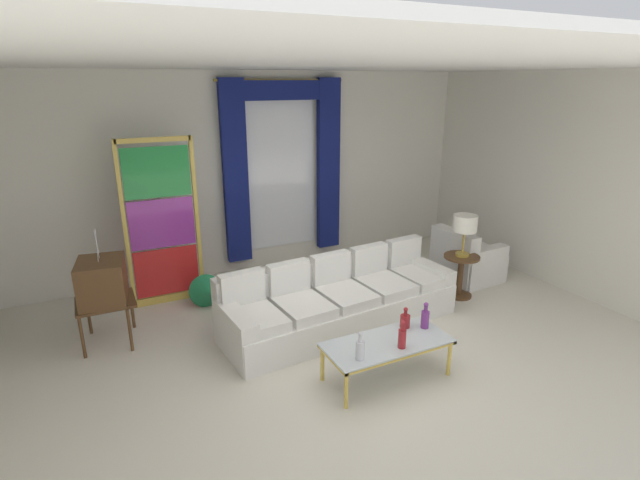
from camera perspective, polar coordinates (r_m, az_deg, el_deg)
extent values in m
plane|color=silver|center=(5.47, 3.65, -13.32)|extent=(16.00, 16.00, 0.00)
cube|color=white|center=(7.58, -7.77, 7.79)|extent=(8.00, 0.12, 3.00)
cube|color=white|center=(7.70, 25.99, 6.28)|extent=(0.12, 7.00, 3.00)
cube|color=white|center=(5.36, -0.17, 19.98)|extent=(8.00, 7.60, 0.04)
cube|color=white|center=(7.64, -4.57, 8.37)|extent=(1.10, 0.02, 2.50)
cylinder|color=gold|center=(7.45, -4.59, 18.24)|extent=(2.00, 0.04, 0.04)
cube|color=navy|center=(7.30, -9.94, 7.68)|extent=(0.36, 0.12, 2.70)
cube|color=navy|center=(7.86, 0.98, 8.71)|extent=(0.36, 0.12, 2.70)
cube|color=navy|center=(7.43, -4.50, 17.16)|extent=(1.80, 0.10, 0.28)
cube|color=white|center=(5.94, 2.58, -8.47)|extent=(2.97, 1.14, 0.38)
cube|color=white|center=(6.13, 0.69, -5.48)|extent=(2.91, 0.44, 0.78)
cube|color=white|center=(6.68, 12.39, -4.88)|extent=(0.27, 0.87, 0.56)
cube|color=white|center=(5.35, -9.87, -10.90)|extent=(0.27, 0.87, 0.56)
cube|color=white|center=(6.46, 11.49, -4.10)|extent=(0.59, 0.78, 0.12)
cube|color=white|center=(6.60, 9.76, -1.45)|extent=(0.52, 0.18, 0.40)
cube|color=white|center=(6.11, 7.44, -5.23)|extent=(0.59, 0.78, 0.12)
cube|color=white|center=(6.26, 5.71, -2.40)|extent=(0.52, 0.18, 0.40)
cube|color=white|center=(5.79, 2.89, -6.46)|extent=(0.59, 0.78, 0.12)
cube|color=white|center=(5.95, 1.21, -3.43)|extent=(0.52, 0.18, 0.40)
cube|color=white|center=(5.52, -2.16, -7.76)|extent=(0.59, 0.78, 0.12)
cube|color=white|center=(5.68, -3.76, -4.54)|extent=(0.52, 0.18, 0.40)
cube|color=white|center=(5.29, -7.73, -9.13)|extent=(0.59, 0.78, 0.12)
cube|color=white|center=(5.47, -9.18, -5.72)|extent=(0.52, 0.18, 0.40)
cube|color=silver|center=(4.93, 7.93, -11.85)|extent=(1.27, 0.56, 0.02)
cube|color=gold|center=(5.13, 6.26, -10.76)|extent=(1.27, 0.04, 0.03)
cube|color=gold|center=(4.76, 9.71, -13.43)|extent=(1.27, 0.04, 0.03)
cube|color=gold|center=(4.67, 1.43, -13.86)|extent=(0.04, 0.56, 0.03)
cube|color=gold|center=(5.28, 13.57, -10.33)|extent=(0.04, 0.56, 0.03)
cylinder|color=gold|center=(4.96, 0.29, -14.33)|extent=(0.04, 0.04, 0.38)
cylinder|color=gold|center=(5.52, 11.65, -11.08)|extent=(0.04, 0.04, 0.38)
cylinder|color=gold|center=(4.61, 3.10, -17.22)|extent=(0.04, 0.04, 0.38)
cylinder|color=gold|center=(5.21, 14.96, -13.30)|extent=(0.04, 0.04, 0.38)
cylinder|color=#753384|center=(5.21, 12.25, -9.13)|extent=(0.08, 0.08, 0.18)
cylinder|color=#753384|center=(5.15, 12.34, -7.93)|extent=(0.04, 0.04, 0.06)
sphere|color=#753384|center=(5.13, 12.38, -7.42)|extent=(0.05, 0.05, 0.05)
cylinder|color=maroon|center=(4.81, 9.63, -11.39)|extent=(0.08, 0.08, 0.19)
cylinder|color=maroon|center=(4.75, 9.71, -10.08)|extent=(0.03, 0.03, 0.06)
sphere|color=maroon|center=(4.72, 9.74, -9.56)|extent=(0.05, 0.05, 0.05)
cylinder|color=maroon|center=(5.19, 9.97, -9.40)|extent=(0.10, 0.10, 0.13)
cylinder|color=maroon|center=(5.14, 10.02, -8.49)|extent=(0.04, 0.04, 0.05)
sphere|color=maroon|center=(5.12, 10.05, -8.05)|extent=(0.05, 0.05, 0.05)
cylinder|color=silver|center=(4.58, 4.74, -12.82)|extent=(0.08, 0.08, 0.18)
cylinder|color=silver|center=(4.52, 4.78, -11.49)|extent=(0.04, 0.04, 0.06)
sphere|color=silver|center=(4.49, 4.79, -10.94)|extent=(0.05, 0.05, 0.05)
cube|color=brown|center=(5.97, -23.93, -6.70)|extent=(0.62, 0.54, 0.03)
cylinder|color=brown|center=(5.86, -26.20, -10.23)|extent=(0.04, 0.04, 0.50)
cylinder|color=brown|center=(6.36, -25.59, -7.89)|extent=(0.04, 0.04, 0.50)
cylinder|color=brown|center=(5.80, -21.46, -9.87)|extent=(0.04, 0.04, 0.50)
cylinder|color=brown|center=(6.30, -21.25, -7.53)|extent=(0.04, 0.04, 0.50)
cube|color=brown|center=(5.87, -24.25, -4.44)|extent=(0.55, 0.62, 0.48)
cube|color=black|center=(5.90, -26.53, -4.45)|extent=(0.07, 0.39, 0.30)
cylinder|color=gold|center=(5.90, -26.38, -6.43)|extent=(0.02, 0.04, 0.04)
cylinder|color=gold|center=(6.04, -26.19, -5.82)|extent=(0.02, 0.04, 0.04)
cylinder|color=silver|center=(5.74, -24.79, -0.56)|extent=(0.03, 0.13, 0.34)
cylinder|color=silver|center=(5.74, -24.79, -0.56)|extent=(0.03, 0.13, 0.34)
cube|color=white|center=(7.64, 17.02, -2.93)|extent=(0.84, 0.84, 0.40)
cube|color=white|center=(7.56, 17.19, -1.16)|extent=(0.72, 0.72, 0.10)
cube|color=white|center=(7.35, 15.42, -1.95)|extent=(0.24, 0.81, 0.80)
cube|color=white|center=(7.82, 15.41, -1.59)|extent=(0.74, 0.22, 0.58)
cube|color=white|center=(7.41, 18.84, -3.04)|extent=(0.74, 0.22, 0.58)
cube|color=gold|center=(6.55, -21.96, 1.32)|extent=(0.05, 0.05, 2.20)
cube|color=gold|center=(6.66, -14.27, 2.38)|extent=(0.05, 0.05, 2.20)
cube|color=gold|center=(6.38, -19.04, 11.10)|extent=(0.90, 0.05, 0.06)
cube|color=gold|center=(6.94, -17.23, -6.48)|extent=(0.90, 0.05, 0.10)
cube|color=red|center=(6.80, -17.53, -3.54)|extent=(0.82, 0.02, 0.64)
cube|color=purple|center=(6.59, -18.08, 1.86)|extent=(0.82, 0.02, 0.64)
cube|color=#238E3D|center=(6.44, -18.67, 7.55)|extent=(0.82, 0.02, 0.64)
cylinder|color=beige|center=(6.74, -13.27, -7.06)|extent=(0.16, 0.16, 0.06)
ellipsoid|color=#136382|center=(6.70, -13.34, -6.21)|extent=(0.18, 0.32, 0.20)
sphere|color=#136382|center=(6.78, -13.69, -4.91)|extent=(0.09, 0.09, 0.09)
cone|color=gold|center=(6.83, -13.80, -4.73)|extent=(0.02, 0.04, 0.02)
cone|color=#1F844D|center=(6.50, -13.03, -6.01)|extent=(0.44, 0.40, 0.50)
cylinder|color=brown|center=(6.86, 16.35, -1.91)|extent=(0.48, 0.48, 0.03)
cylinder|color=brown|center=(6.96, 16.14, -4.15)|extent=(0.08, 0.08, 0.55)
cylinder|color=brown|center=(7.07, 15.94, -6.21)|extent=(0.36, 0.36, 0.03)
cylinder|color=#B29338|center=(6.85, 16.38, -1.64)|extent=(0.18, 0.18, 0.04)
cylinder|color=#B29338|center=(6.78, 16.53, -0.05)|extent=(0.03, 0.03, 0.36)
cylinder|color=white|center=(6.71, 16.71, 1.90)|extent=(0.32, 0.32, 0.22)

